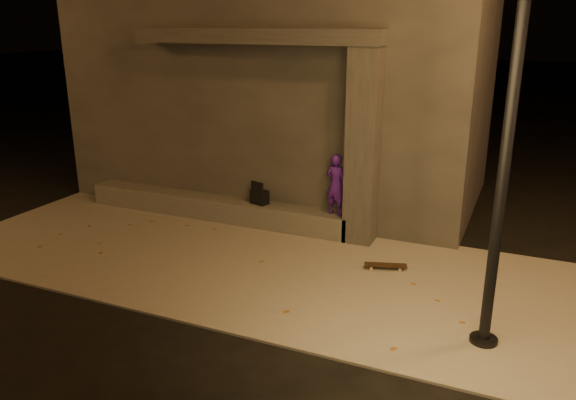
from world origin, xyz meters
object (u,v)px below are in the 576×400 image
at_px(skateboard, 386,265).
at_px(skateboarder, 336,185).
at_px(column, 363,148).
at_px(backpack, 260,196).
at_px(street_lamp_0, 522,19).

bearing_deg(skateboard, skateboarder, 122.25).
bearing_deg(skateboarder, skateboard, 153.56).
relative_size(column, skateboard, 4.90).
height_order(skateboarder, skateboard, skateboarder).
bearing_deg(skateboarder, backpack, 14.11).
bearing_deg(column, backpack, 180.00).
height_order(column, backpack, column).
distance_m(column, street_lamp_0, 4.39).
xyz_separation_m(backpack, street_lamp_0, (4.66, -2.81, 3.42)).
height_order(backpack, skateboard, backpack).
height_order(skateboard, street_lamp_0, street_lamp_0).
xyz_separation_m(skateboarder, skateboard, (1.29, -1.10, -0.98)).
relative_size(column, backpack, 7.39).
height_order(column, skateboard, column).
distance_m(skateboard, street_lamp_0, 4.66).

